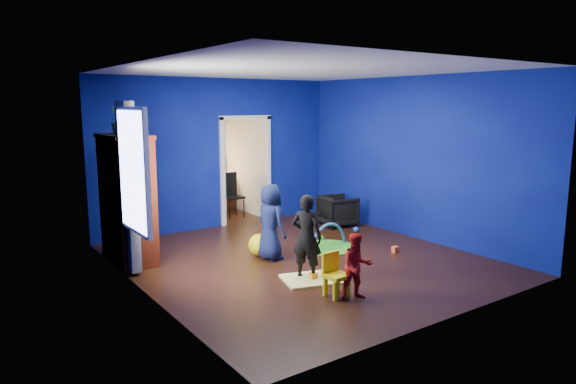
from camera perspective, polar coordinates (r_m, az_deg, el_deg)
floor at (r=8.10m, az=1.52°, el=-7.54°), size 5.00×5.50×0.01m
ceiling at (r=7.75m, az=1.62°, el=13.40°), size 5.00×5.50×0.01m
wall_back at (r=10.12m, az=-7.73°, el=4.25°), size 5.00×0.02×2.90m
wall_front at (r=5.84m, az=17.81°, el=-0.16°), size 5.00×0.02×2.90m
wall_left at (r=6.63m, az=-16.09°, el=1.08°), size 0.02×5.50×2.90m
wall_right at (r=9.48m, az=13.85°, el=3.69°), size 0.02×5.50×2.90m
alcove at (r=11.19m, az=-7.03°, el=3.76°), size 1.00×1.75×2.50m
armchair at (r=10.29m, az=5.55°, el=-2.08°), size 0.79×0.77×0.61m
child_black at (r=7.11m, az=2.09°, el=-5.00°), size 0.47×0.52×1.20m
child_navy at (r=7.99m, az=-1.97°, el=-3.34°), size 0.42×0.61×1.19m
toddler_red at (r=6.48m, az=7.63°, el=-8.18°), size 0.50×0.45×0.84m
vase at (r=7.77m, az=-17.18°, el=6.91°), size 0.30×0.30×0.24m
potted_plant at (r=8.26m, az=-18.32°, el=7.60°), size 0.27×0.27×0.41m
tv_armoire at (r=8.18m, az=-17.44°, el=-0.75°), size 0.58×1.14×1.96m
crt_tv at (r=8.18m, az=-17.18°, el=-0.44°), size 0.46×0.70×0.54m
yellow_blanket at (r=7.20m, az=2.55°, el=-9.66°), size 0.89×0.79×0.03m
hopper_ball at (r=8.28m, az=-3.19°, el=-5.87°), size 0.36×0.36×0.36m
kid_chair at (r=6.58m, az=5.43°, el=-9.41°), size 0.30×0.30×0.50m
play_mat at (r=8.74m, az=4.51°, el=-6.17°), size 0.95×0.95×0.03m
toy_arch at (r=8.74m, az=4.51°, el=-6.12°), size 0.84×0.17×0.84m
window_left at (r=6.95m, az=-16.95°, el=2.25°), size 0.03×0.95×1.55m
curtain at (r=7.55m, az=-17.31°, el=0.50°), size 0.14×0.42×2.40m
doorway at (r=10.45m, az=-4.75°, el=2.27°), size 1.16×0.10×2.10m
study_desk at (r=11.87m, az=-8.37°, el=-0.20°), size 0.88×0.44×0.75m
desk_monitor at (r=11.89m, az=-8.70°, el=2.61°), size 0.40×0.05×0.32m
desk_lamp at (r=11.72m, az=-9.80°, el=2.38°), size 0.14×0.14×0.14m
folding_chair at (r=11.02m, az=-6.15°, el=-0.47°), size 0.40×0.40×0.92m
book_shelf at (r=11.80m, az=-8.81°, el=7.77°), size 0.88×0.24×0.04m
toy_0 at (r=8.65m, az=11.82°, el=-6.26°), size 0.10×0.08×0.10m
toy_1 at (r=9.86m, az=7.55°, el=-4.13°), size 0.11×0.11×0.11m
toy_2 at (r=7.19m, az=2.81°, el=-9.38°), size 0.10×0.08×0.10m
toy_3 at (r=9.16m, az=3.68°, el=-5.13°), size 0.11×0.11×0.11m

